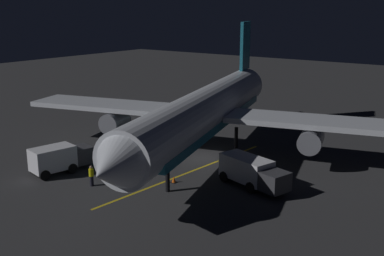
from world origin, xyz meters
TOP-DOWN VIEW (x-y plane):
  - ground_plane at (0.00, 0.00)m, footprint 180.00×180.00m
  - apron_guide_stripe at (-1.14, 4.00)m, footprint 2.22×21.32m
  - airliner at (0.17, -0.61)m, footprint 39.10×39.38m
  - baggage_truck at (8.19, 10.80)m, footprint 3.15×5.78m
  - catering_truck at (-7.29, 3.74)m, footprint 6.62×3.73m
  - ground_crew_worker at (3.39, 11.38)m, footprint 0.40×0.40m
  - traffic_cone_near_left at (-1.60, 6.78)m, footprint 0.50×0.50m
  - traffic_cone_near_right at (2.17, 4.41)m, footprint 0.50×0.50m

SIDE VIEW (x-z plane):
  - ground_plane at x=0.00m, z-range -0.20..0.00m
  - apron_guide_stripe at x=-1.14m, z-range 0.00..0.01m
  - traffic_cone_near_left at x=-1.60m, z-range -0.03..0.52m
  - traffic_cone_near_right at x=2.17m, z-range -0.03..0.52m
  - ground_crew_worker at x=3.39m, z-range 0.02..1.76m
  - catering_truck at x=-7.29m, z-range 0.05..2.43m
  - baggage_truck at x=8.19m, z-range 0.02..2.46m
  - airliner at x=0.17m, z-range -1.72..10.94m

